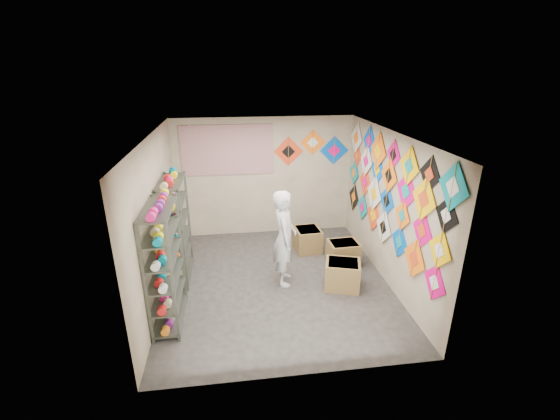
{
  "coord_description": "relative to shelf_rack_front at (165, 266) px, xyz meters",
  "views": [
    {
      "loc": [
        -0.74,
        -5.91,
        3.74
      ],
      "look_at": [
        0.1,
        0.3,
        1.3
      ],
      "focal_mm": 24.0,
      "sensor_mm": 36.0,
      "label": 1
    }
  ],
  "objects": [
    {
      "name": "shelf_rack_front",
      "position": [
        0.0,
        0.0,
        0.0
      ],
      "size": [
        0.4,
        1.1,
        1.9
      ],
      "primitive_type": "cube",
      "color": "#4C5147",
      "rests_on": "ground"
    },
    {
      "name": "back_wall_kites",
      "position": [
        2.86,
        3.09,
        1.03
      ],
      "size": [
        1.71,
        0.02,
        0.81
      ],
      "color": "red",
      "rests_on": "room_walls"
    },
    {
      "name": "poster",
      "position": [
        0.98,
        3.08,
        1.05
      ],
      "size": [
        2.0,
        0.01,
        1.1
      ],
      "primitive_type": "cube",
      "color": "#7D4EA9",
      "rests_on": "room_walls"
    },
    {
      "name": "shelf_rack_back",
      "position": [
        0.0,
        1.3,
        0.0
      ],
      "size": [
        0.4,
        1.1,
        1.9
      ],
      "primitive_type": "cube",
      "color": "#4C5147",
      "rests_on": "ground"
    },
    {
      "name": "carton_c",
      "position": [
        2.59,
        2.02,
        -0.7
      ],
      "size": [
        0.56,
        0.61,
        0.5
      ],
      "primitive_type": "cube",
      "rotation": [
        0.0,
        0.0,
        0.08
      ],
      "color": "brown",
      "rests_on": "ground"
    },
    {
      "name": "string_spools",
      "position": [
        -0.0,
        0.65,
        0.1
      ],
      "size": [
        0.12,
        2.36,
        0.12
      ],
      "color": "#FE1D8D",
      "rests_on": "ground"
    },
    {
      "name": "shopkeeper",
      "position": [
        1.92,
        0.85,
        -0.07
      ],
      "size": [
        0.73,
        0.56,
        1.76
      ],
      "primitive_type": "imported",
      "rotation": [
        0.0,
        0.0,
        1.46
      ],
      "color": "white",
      "rests_on": "ground"
    },
    {
      "name": "carton_b",
      "position": [
        3.17,
        1.33,
        -0.71
      ],
      "size": [
        0.61,
        0.51,
        0.48
      ],
      "primitive_type": "cube",
      "rotation": [
        0.0,
        0.0,
        0.05
      ],
      "color": "brown",
      "rests_on": "ground"
    },
    {
      "name": "room_walls",
      "position": [
        1.78,
        0.85,
        0.69
      ],
      "size": [
        4.5,
        4.5,
        4.5
      ],
      "color": "#B6A68B",
      "rests_on": "ground"
    },
    {
      "name": "ground",
      "position": [
        1.78,
        0.85,
        -0.95
      ],
      "size": [
        4.5,
        4.5,
        0.0
      ],
      "primitive_type": "plane",
      "color": "#2C2A27"
    },
    {
      "name": "carton_a",
      "position": [
        2.92,
        0.53,
        -0.7
      ],
      "size": [
        0.72,
        0.65,
        0.5
      ],
      "primitive_type": "cube",
      "rotation": [
        0.0,
        0.0,
        -0.29
      ],
      "color": "brown",
      "rests_on": "ground"
    },
    {
      "name": "kite_wall_display",
      "position": [
        3.76,
        0.89,
        0.72
      ],
      "size": [
        0.06,
        4.37,
        2.03
      ],
      "color": "#DE0473",
      "rests_on": "room_walls"
    }
  ]
}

